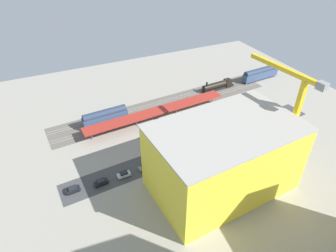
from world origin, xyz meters
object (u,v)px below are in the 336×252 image
at_px(parked_car_5, 124,175).
at_px(tower_crane, 290,113).
at_px(parked_car_0, 230,141).
at_px(parked_car_7, 73,190).
at_px(street_tree_0, 162,135).
at_px(traffic_light, 185,130).
at_px(parked_car_6, 101,182).
at_px(street_tree_1, 215,118).
at_px(parked_car_1, 211,146).
at_px(parked_car_3, 170,159).
at_px(box_truck_1, 185,146).
at_px(locomotive, 219,85).
at_px(platform_canopy_near, 157,111).
at_px(freight_coach_far, 105,117).
at_px(parked_car_2, 192,153).
at_px(passenger_coach, 261,73).
at_px(construction_building, 223,159).
at_px(box_truck_0, 198,143).
at_px(street_tree_2, 193,123).
at_px(parked_car_4, 146,167).

relative_size(parked_car_5, tower_crane, 0.13).
bearing_deg(parked_car_0, tower_crane, 119.71).
height_order(parked_car_7, tower_crane, tower_crane).
xyz_separation_m(street_tree_0, traffic_light, (-8.32, 0.06, -0.48)).
height_order(parked_car_6, street_tree_1, street_tree_1).
relative_size(parked_car_1, parked_car_6, 1.16).
bearing_deg(parked_car_3, box_truck_1, -156.83).
xyz_separation_m(locomotive, parked_car_0, (18.00, 35.17, -1.01)).
relative_size(parked_car_6, street_tree_0, 0.57).
distance_m(platform_canopy_near, parked_car_1, 25.46).
distance_m(freight_coach_far, street_tree_0, 25.05).
xyz_separation_m(freight_coach_far, parked_car_2, (-20.72, 29.22, -2.58)).
relative_size(passenger_coach, parked_car_1, 4.08).
bearing_deg(parked_car_1, construction_building, 66.88).
bearing_deg(platform_canopy_near, parked_car_6, 40.75).
distance_m(parked_car_1, traffic_light, 10.35).
height_order(platform_canopy_near, parked_car_2, platform_canopy_near).
bearing_deg(street_tree_1, parked_car_2, 32.73).
bearing_deg(tower_crane, street_tree_1, -68.00).
bearing_deg(box_truck_0, parked_car_3, 10.97).
height_order(box_truck_1, street_tree_2, street_tree_2).
bearing_deg(box_truck_1, parked_car_2, 104.70).
relative_size(parked_car_3, parked_car_5, 1.05).
height_order(passenger_coach, box_truck_0, passenger_coach).
distance_m(passenger_coach, box_truck_1, 65.59).
relative_size(parked_car_4, street_tree_2, 0.57).
bearing_deg(traffic_light, street_tree_0, -0.38).
distance_m(parked_car_4, street_tree_0, 12.85).
bearing_deg(parked_car_5, parked_car_3, -177.83).
bearing_deg(platform_canopy_near, parked_car_7, 33.29).
distance_m(parked_car_5, box_truck_1, 22.56).
distance_m(parked_car_7, traffic_light, 40.50).
height_order(parked_car_2, parked_car_7, parked_car_7).
bearing_deg(freight_coach_far, parked_car_6, 72.13).
bearing_deg(box_truck_1, parked_car_5, 8.88).
bearing_deg(box_truck_1, parked_car_1, 161.79).
relative_size(freight_coach_far, parked_car_3, 3.99).
height_order(parked_car_6, traffic_light, traffic_light).
height_order(parked_car_2, street_tree_0, street_tree_0).
height_order(locomotive, tower_crane, tower_crane).
relative_size(parked_car_4, parked_car_5, 1.14).
relative_size(platform_canopy_near, freight_coach_far, 3.35).
bearing_deg(parked_car_2, traffic_light, -100.08).
relative_size(platform_canopy_near, box_truck_1, 5.73).
relative_size(parked_car_0, box_truck_0, 0.44).
bearing_deg(construction_building, parked_car_5, -35.92).
xyz_separation_m(parked_car_3, street_tree_0, (-0.85, -7.77, 4.01)).
distance_m(parked_car_0, street_tree_2, 14.37).
height_order(platform_canopy_near, tower_crane, tower_crane).
height_order(parked_car_0, parked_car_4, parked_car_0).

